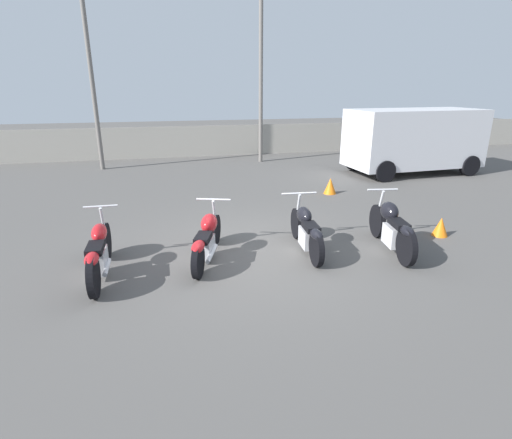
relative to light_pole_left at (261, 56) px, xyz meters
The scene contains 11 objects.
ground_plane 10.26m from the light_pole_left, 104.67° to the right, with size 60.00×60.00×0.00m, color #514F4C.
fence_back 4.51m from the light_pole_left, 143.15° to the left, with size 40.00×0.04×1.33m.
light_pole_left is the anchor object (origin of this frame).
light_pole_right 6.15m from the light_pole_left, behind, with size 0.70×0.35×7.20m.
motorcycle_slot_0 11.39m from the light_pole_left, 118.07° to the right, with size 0.57×2.11×1.02m.
motorcycle_slot_1 10.49m from the light_pole_left, 109.64° to the right, with size 0.92×2.01×0.95m.
motorcycle_slot_2 10.11m from the light_pole_left, 98.88° to the right, with size 0.70×1.98×0.99m.
motorcycle_slot_3 10.28m from the light_pole_left, 89.30° to the right, with size 0.64×2.06×1.05m.
parked_van 6.44m from the light_pole_left, 36.80° to the right, with size 4.65×2.32×2.21m.
traffic_cone_near 10.09m from the light_pole_left, 80.45° to the right, with size 0.32×0.32×0.39m.
traffic_cone_far 6.72m from the light_pole_left, 82.75° to the right, with size 0.36×0.36×0.46m.
Camera 1 is at (-1.61, -6.76, 2.98)m, focal length 28.00 mm.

